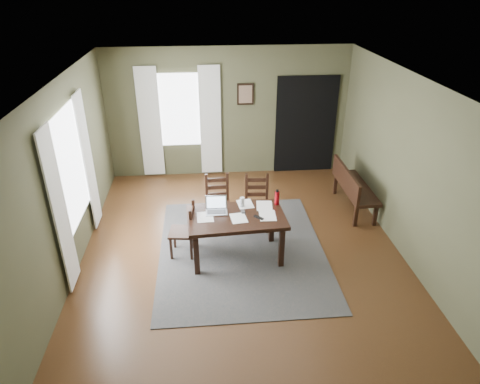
{
  "coord_description": "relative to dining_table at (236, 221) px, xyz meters",
  "views": [
    {
      "loc": [
        -0.53,
        -5.63,
        4.0
      ],
      "look_at": [
        0.0,
        0.3,
        0.9
      ],
      "focal_mm": 32.0,
      "sensor_mm": 36.0,
      "label": 1
    }
  ],
  "objects": [
    {
      "name": "curtain_back_right",
      "position": [
        -0.28,
        3.09,
        0.55
      ],
      "size": [
        0.44,
        0.03,
        2.3
      ],
      "color": "silver",
      "rests_on": "ground"
    },
    {
      "name": "paper_a",
      "position": [
        -0.46,
        0.0,
        0.09
      ],
      "size": [
        0.25,
        0.32,
        0.0
      ],
      "primitive_type": "cube",
      "rotation": [
        0.0,
        0.0,
        0.04
      ],
      "color": "white",
      "rests_on": "dining_table"
    },
    {
      "name": "doorway_back",
      "position": [
        1.75,
        3.12,
        0.4
      ],
      "size": [
        1.3,
        0.03,
        2.1
      ],
      "color": "black",
      "rests_on": "ground"
    },
    {
      "name": "paper_d",
      "position": [
        0.46,
        0.26,
        0.09
      ],
      "size": [
        0.27,
        0.34,
        0.0
      ],
      "primitive_type": "cube",
      "rotation": [
        0.0,
        0.0,
        -0.1
      ],
      "color": "white",
      "rests_on": "dining_table"
    },
    {
      "name": "paper_c",
      "position": [
        0.17,
        0.34,
        0.09
      ],
      "size": [
        0.27,
        0.33,
        0.0
      ],
      "primitive_type": "cube",
      "rotation": [
        0.0,
        0.0,
        0.12
      ],
      "color": "white",
      "rests_on": "dining_table"
    },
    {
      "name": "ground",
      "position": [
        0.1,
        0.15,
        -0.65
      ],
      "size": [
        5.0,
        6.0,
        0.01
      ],
      "color": "#492C16"
    },
    {
      "name": "chair_back_left",
      "position": [
        -0.24,
        0.9,
        -0.18
      ],
      "size": [
        0.43,
        0.43,
        0.95
      ],
      "rotation": [
        0.0,
        0.0,
        0.04
      ],
      "color": "black",
      "rests_on": "rug"
    },
    {
      "name": "chair_end",
      "position": [
        -0.78,
        0.14,
        -0.22
      ],
      "size": [
        0.43,
        0.43,
        0.88
      ],
      "rotation": [
        0.0,
        0.0,
        -1.69
      ],
      "color": "black",
      "rests_on": "rug"
    },
    {
      "name": "room_shell",
      "position": [
        0.1,
        0.15,
        1.15
      ],
      "size": [
        5.02,
        6.02,
        2.71
      ],
      "color": "#494A30",
      "rests_on": "ground"
    },
    {
      "name": "window_left",
      "position": [
        -2.37,
        0.35,
        0.8
      ],
      "size": [
        0.01,
        1.3,
        1.7
      ],
      "color": "white",
      "rests_on": "ground"
    },
    {
      "name": "computer_mouse",
      "position": [
        0.11,
        0.09,
        0.11
      ],
      "size": [
        0.06,
        0.09,
        0.03
      ],
      "primitive_type": "cube",
      "rotation": [
        0.0,
        0.0,
        0.06
      ],
      "color": "#3F3F42",
      "rests_on": "dining_table"
    },
    {
      "name": "curtain_left_near",
      "position": [
        -2.34,
        -0.47,
        0.55
      ],
      "size": [
        0.03,
        0.48,
        2.3
      ],
      "color": "silver",
      "rests_on": "ground"
    },
    {
      "name": "laptop",
      "position": [
        -0.29,
        0.17,
        0.15
      ],
      "size": [
        0.33,
        0.26,
        0.22
      ],
      "rotation": [
        0.0,
        0.0,
        -0.02
      ],
      "color": "#B7B7BC",
      "rests_on": "dining_table"
    },
    {
      "name": "rug",
      "position": [
        0.1,
        0.15,
        -0.64
      ],
      "size": [
        2.6,
        3.2,
        0.01
      ],
      "color": "#3C3C3C",
      "rests_on": "ground"
    },
    {
      "name": "tv_remote",
      "position": [
        0.33,
        -0.09,
        0.1
      ],
      "size": [
        0.15,
        0.16,
        0.02
      ],
      "primitive_type": "cube",
      "rotation": [
        0.0,
        0.0,
        0.73
      ],
      "color": "black",
      "rests_on": "dining_table"
    },
    {
      "name": "water_bottle",
      "position": [
        0.66,
        0.3,
        0.21
      ],
      "size": [
        0.08,
        0.08,
        0.25
      ],
      "rotation": [
        0.0,
        0.0,
        -0.11
      ],
      "color": "#B10D17",
      "rests_on": "dining_table"
    },
    {
      "name": "curtain_left_far",
      "position": [
        -2.34,
        1.17,
        0.55
      ],
      "size": [
        0.03,
        0.48,
        2.3
      ],
      "color": "silver",
      "rests_on": "ground"
    },
    {
      "name": "window_back",
      "position": [
        -0.9,
        3.12,
        0.8
      ],
      "size": [
        1.0,
        0.01,
        1.5
      ],
      "color": "white",
      "rests_on": "ground"
    },
    {
      "name": "dining_table",
      "position": [
        0.0,
        0.0,
        0.0
      ],
      "size": [
        1.5,
        0.96,
        0.73
      ],
      "rotation": [
        0.0,
        0.0,
        0.06
      ],
      "color": "black",
      "rests_on": "rug"
    },
    {
      "name": "paper_b",
      "position": [
        0.47,
        -0.04,
        0.09
      ],
      "size": [
        0.26,
        0.33,
        0.0
      ],
      "primitive_type": "cube",
      "rotation": [
        0.0,
        0.0,
        -0.05
      ],
      "color": "white",
      "rests_on": "dining_table"
    },
    {
      "name": "curtain_back_left",
      "position": [
        -1.52,
        3.09,
        0.55
      ],
      "size": [
        0.44,
        0.03,
        2.3
      ],
      "color": "silver",
      "rests_on": "ground"
    },
    {
      "name": "paper_e",
      "position": [
        0.03,
        -0.07,
        0.09
      ],
      "size": [
        0.26,
        0.32,
        0.0
      ],
      "primitive_type": "cube",
      "rotation": [
        0.0,
        0.0,
        0.12
      ],
      "color": "white",
      "rests_on": "dining_table"
    },
    {
      "name": "bench",
      "position": [
        2.25,
        1.33,
        -0.16
      ],
      "size": [
        0.46,
        1.44,
        0.81
      ],
      "rotation": [
        0.0,
        0.0,
        1.57
      ],
      "color": "black",
      "rests_on": "ground"
    },
    {
      "name": "chair_back_right",
      "position": [
        0.43,
        0.84,
        -0.18
      ],
      "size": [
        0.44,
        0.44,
        0.95
      ],
      "rotation": [
        0.0,
        0.0,
        -0.06
      ],
      "color": "black",
      "rests_on": "rug"
    },
    {
      "name": "drinking_glass",
      "position": [
        0.12,
        0.28,
        0.17
      ],
      "size": [
        0.07,
        0.07,
        0.16
      ],
      "primitive_type": "cylinder",
      "rotation": [
        0.0,
        0.0,
        -0.04
      ],
      "color": "silver",
      "rests_on": "dining_table"
    },
    {
      "name": "framed_picture",
      "position": [
        0.45,
        3.12,
        1.1
      ],
      "size": [
        0.34,
        0.03,
        0.44
      ],
      "color": "black",
      "rests_on": "ground"
    }
  ]
}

